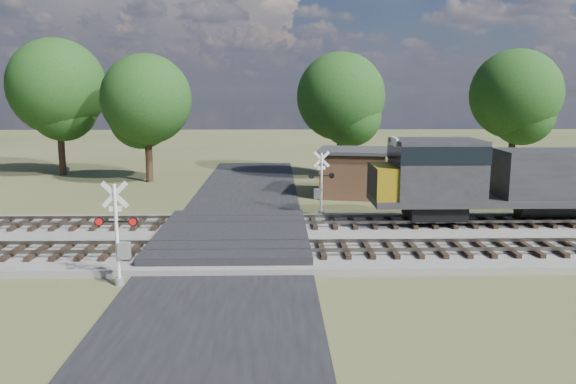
{
  "coord_description": "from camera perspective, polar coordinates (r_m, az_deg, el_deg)",
  "views": [
    {
      "loc": [
        2.04,
        -25.18,
        7.06
      ],
      "look_at": [
        2.64,
        2.0,
        2.17
      ],
      "focal_mm": 35.0,
      "sensor_mm": 36.0,
      "label": 1
    }
  ],
  "objects": [
    {
      "name": "crossing_signal_far",
      "position": [
        32.18,
        3.27,
        0.33
      ],
      "size": [
        1.5,
        0.35,
        3.73
      ],
      "rotation": [
        0.0,
        0.0,
        3.25
      ],
      "color": "silver",
      "rests_on": "ground"
    },
    {
      "name": "equipment_shed",
      "position": [
        38.63,
        6.66,
        2.04
      ],
      "size": [
        5.48,
        5.48,
        3.2
      ],
      "rotation": [
        0.0,
        0.0,
        -0.19
      ],
      "color": "#422F1C",
      "rests_on": "ground"
    },
    {
      "name": "crossing_panel",
      "position": [
        26.63,
        -5.64,
        -4.52
      ],
      "size": [
        7.0,
        9.0,
        0.62
      ],
      "primitive_type": "cube",
      "color": "#262628",
      "rests_on": "ground"
    },
    {
      "name": "ground",
      "position": [
        26.23,
        -5.71,
        -5.47
      ],
      "size": [
        160.0,
        160.0,
        0.0
      ],
      "primitive_type": "plane",
      "color": "#3C4525",
      "rests_on": "ground"
    },
    {
      "name": "treeline",
      "position": [
        46.03,
        -0.24,
        9.65
      ],
      "size": [
        78.96,
        11.26,
        11.43
      ],
      "color": "black",
      "rests_on": "ground"
    },
    {
      "name": "track_far",
      "position": [
        28.98,
        0.91,
        -3.06
      ],
      "size": [
        140.0,
        2.6,
        0.33
      ],
      "color": "black",
      "rests_on": "ballast_bed"
    },
    {
      "name": "track_near",
      "position": [
        24.14,
        1.36,
        -5.79
      ],
      "size": [
        140.0,
        2.6,
        0.33
      ],
      "color": "black",
      "rests_on": "ballast_bed"
    },
    {
      "name": "road",
      "position": [
        26.22,
        -5.71,
        -5.38
      ],
      "size": [
        7.0,
        60.0,
        0.08
      ],
      "primitive_type": "cube",
      "color": "black",
      "rests_on": "ground"
    },
    {
      "name": "ballast_bed",
      "position": [
        27.76,
        15.49,
        -4.59
      ],
      "size": [
        140.0,
        10.0,
        0.3
      ],
      "primitive_type": "cube",
      "color": "gray",
      "rests_on": "ground"
    },
    {
      "name": "crossing_signal_near",
      "position": [
        21.45,
        -16.75,
        -4.94
      ],
      "size": [
        1.57,
        0.34,
        3.89
      ],
      "rotation": [
        0.0,
        0.0,
        -0.03
      ],
      "color": "silver",
      "rests_on": "ground"
    }
  ]
}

